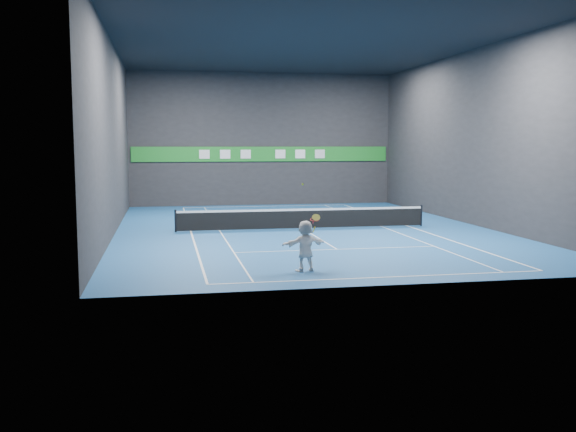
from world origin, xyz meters
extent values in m
plane|color=#184C87|center=(0.00, 0.00, 0.00)|extent=(26.00, 26.00, 0.00)
plane|color=black|center=(0.00, 0.00, 9.00)|extent=(26.00, 26.00, 0.00)
cube|color=#262628|center=(0.00, 13.00, 4.50)|extent=(18.00, 0.10, 9.00)
cube|color=#262628|center=(0.00, -13.00, 4.50)|extent=(18.00, 0.10, 9.00)
cube|color=#262628|center=(-9.00, 0.00, 4.50)|extent=(0.10, 26.00, 9.00)
cube|color=#262628|center=(9.00, 0.00, 4.50)|extent=(0.10, 26.00, 9.00)
cube|color=white|center=(0.00, -11.89, 0.00)|extent=(10.98, 0.08, 0.01)
cube|color=white|center=(0.00, 11.89, 0.00)|extent=(10.98, 0.08, 0.01)
cube|color=white|center=(-5.49, 0.00, 0.00)|extent=(0.08, 23.78, 0.01)
cube|color=white|center=(5.49, 0.00, 0.00)|extent=(0.08, 23.78, 0.01)
cube|color=white|center=(-4.11, 0.00, 0.00)|extent=(0.06, 23.78, 0.01)
cube|color=white|center=(4.11, 0.00, 0.00)|extent=(0.06, 23.78, 0.01)
cube|color=white|center=(0.00, -6.40, 0.00)|extent=(8.23, 0.06, 0.01)
cube|color=white|center=(0.00, 6.40, 0.00)|extent=(8.23, 0.06, 0.01)
cube|color=white|center=(0.00, 0.00, 0.00)|extent=(0.06, 12.80, 0.01)
imported|color=white|center=(-2.20, -10.46, 0.84)|extent=(1.64, 0.90, 1.68)
sphere|color=#BAEA27|center=(-2.26, -10.31, 2.85)|extent=(0.06, 0.06, 0.06)
cylinder|color=black|center=(-6.20, 0.00, 0.54)|extent=(0.10, 0.10, 1.07)
cylinder|color=black|center=(6.20, 0.00, 0.54)|extent=(0.10, 0.10, 1.07)
cube|color=black|center=(0.00, 0.00, 0.47)|extent=(12.40, 0.03, 0.86)
cube|color=white|center=(0.00, 0.00, 0.95)|extent=(12.40, 0.04, 0.10)
cube|color=#1C8127|center=(0.00, 12.94, 3.50)|extent=(17.64, 0.06, 1.00)
cube|color=white|center=(-4.00, 12.88, 3.50)|extent=(0.70, 0.04, 0.60)
cube|color=white|center=(-2.60, 12.88, 3.50)|extent=(0.70, 0.04, 0.60)
cube|color=white|center=(-1.20, 12.88, 3.50)|extent=(0.70, 0.04, 0.60)
cube|color=white|center=(1.20, 12.88, 3.50)|extent=(0.70, 0.04, 0.60)
cube|color=white|center=(2.60, 12.88, 3.50)|extent=(0.70, 0.04, 0.60)
cube|color=silver|center=(4.00, 12.88, 3.50)|extent=(0.70, 0.04, 0.60)
torus|color=#B41C13|center=(-1.87, -10.41, 1.70)|extent=(0.41, 0.41, 0.13)
cylinder|color=#BFC545|center=(-1.83, -10.41, 1.77)|extent=(0.38, 0.26, 0.28)
cylinder|color=#AE121E|center=(-1.92, -10.41, 1.63)|extent=(0.06, 0.15, 0.17)
cylinder|color=yellow|center=(-1.90, -10.43, 1.37)|extent=(0.07, 0.22, 0.22)
camera|label=1|loc=(-6.69, -30.70, 4.13)|focal=40.00mm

